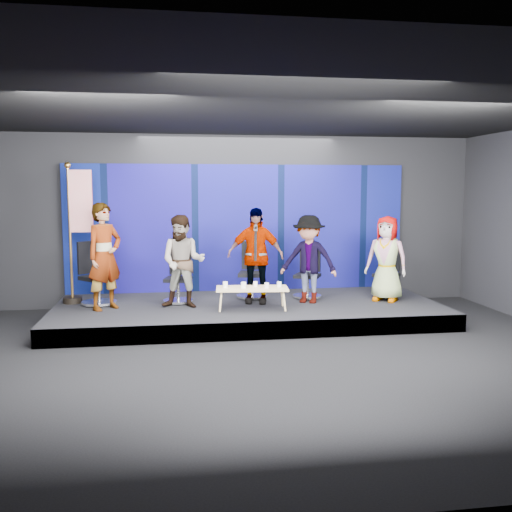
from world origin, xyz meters
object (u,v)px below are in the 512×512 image
at_px(chair_a, 96,284).
at_px(mug_c, 255,284).
at_px(chair_d, 308,281).
at_px(mug_a, 225,284).
at_px(chair_b, 179,284).
at_px(mug_e, 279,284).
at_px(panelist_c, 255,256).
at_px(panelist_a, 105,256).
at_px(panelist_d, 309,259).
at_px(mug_d, 267,285).
at_px(panelist_b, 183,262).
at_px(chair_e, 387,280).
at_px(panelist_e, 387,259).
at_px(flag_stand, 77,229).
at_px(chair_c, 252,279).
at_px(coffee_table, 252,289).
at_px(mug_b, 244,285).

height_order(chair_a, mug_c, chair_a).
distance_m(chair_d, mug_a, 1.89).
relative_size(chair_b, mug_c, 11.79).
relative_size(mug_a, mug_e, 1.09).
relative_size(chair_b, panelist_c, 0.58).
bearing_deg(mug_a, panelist_a, 171.74).
xyz_separation_m(panelist_d, mug_d, (-0.87, -0.52, -0.38)).
xyz_separation_m(panelist_b, mug_c, (1.26, -0.21, -0.40)).
bearing_deg(chair_e, panelist_d, -128.07).
height_order(chair_e, panelist_e, panelist_e).
relative_size(panelist_b, mug_c, 19.09).
relative_size(panelist_a, mug_d, 20.30).
xyz_separation_m(panelist_b, panelist_d, (2.31, 0.11, -0.01)).
xyz_separation_m(panelist_a, flag_stand, (-0.55, 0.65, 0.44)).
xyz_separation_m(chair_c, flag_stand, (-3.24, -0.04, 1.01)).
height_order(chair_b, panelist_b, panelist_b).
distance_m(coffee_table, flag_stand, 3.41).
bearing_deg(panelist_e, panelist_b, -140.88).
distance_m(coffee_table, mug_b, 0.19).
relative_size(chair_d, coffee_table, 0.77).
bearing_deg(chair_d, panelist_a, -144.46).
xyz_separation_m(panelist_a, chair_e, (5.35, 0.46, -0.61)).
relative_size(coffee_table, mug_e, 14.03).
height_order(panelist_b, chair_c, panelist_b).
bearing_deg(panelist_a, chair_e, -37.93).
bearing_deg(chair_e, mug_b, -125.15).
relative_size(chair_a, flag_stand, 0.45).
bearing_deg(mug_b, panelist_c, 63.98).
height_order(chair_a, chair_b, chair_a).
height_order(panelist_d, chair_e, panelist_d).
bearing_deg(chair_c, flag_stand, -165.30).
distance_m(chair_d, mug_c, 1.41).
bearing_deg(chair_c, chair_a, -161.58).
relative_size(coffee_table, flag_stand, 0.50).
relative_size(chair_b, panelist_b, 0.62).
xyz_separation_m(panelist_d, mug_b, (-1.28, -0.48, -0.37)).
relative_size(mug_a, flag_stand, 0.04).
bearing_deg(panelist_b, chair_c, 42.57).
bearing_deg(chair_e, mug_a, -128.75).
xyz_separation_m(chair_e, mug_a, (-3.28, -0.76, 0.11)).
xyz_separation_m(chair_b, mug_d, (1.51, -0.90, 0.10)).
bearing_deg(mug_b, mug_a, 157.21).
xyz_separation_m(panelist_a, panelist_e, (5.15, 0.00, -0.13)).
xyz_separation_m(panelist_b, mug_a, (0.72, -0.24, -0.39)).
bearing_deg(mug_a, chair_c, 58.00).
xyz_separation_m(coffee_table, mug_a, (-0.46, 0.08, 0.08)).
bearing_deg(panelist_b, chair_d, 27.21).
bearing_deg(mug_e, chair_e, 20.22).
bearing_deg(flag_stand, mug_b, -17.81).
xyz_separation_m(chair_c, mug_c, (-0.08, -0.96, 0.07)).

